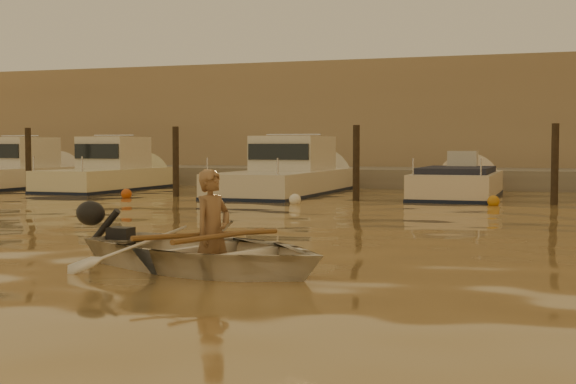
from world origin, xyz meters
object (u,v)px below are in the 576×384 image
(dinghy, at_px, (206,251))
(moored_boat_2, at_px, (286,173))
(moored_boat_1, at_px, (105,171))
(moored_boat_3, at_px, (458,189))
(moored_boat_0, at_px, (9,170))
(waterfront_building, at_px, (436,123))
(person, at_px, (212,233))

(dinghy, relative_size, moored_boat_2, 0.40)
(moored_boat_1, distance_m, moored_boat_2, 6.23)
(moored_boat_3, bearing_deg, moored_boat_0, 180.00)
(moored_boat_2, distance_m, moored_boat_3, 5.15)
(dinghy, xyz_separation_m, moored_boat_3, (1.23, 14.38, 0.00))
(dinghy, distance_m, moored_boat_1, 17.60)
(waterfront_building, bearing_deg, moored_boat_0, -139.57)
(person, height_order, moored_boat_2, moored_boat_2)
(moored_boat_3, height_order, waterfront_building, waterfront_building)
(person, bearing_deg, moored_boat_2, 33.50)
(dinghy, height_order, moored_boat_1, moored_boat_1)
(moored_boat_1, bearing_deg, moored_boat_2, 0.00)
(moored_boat_0, relative_size, moored_boat_1, 1.09)
(person, bearing_deg, moored_boat_1, 53.35)
(moored_boat_0, distance_m, waterfront_building, 17.05)
(dinghy, relative_size, moored_boat_0, 0.48)
(person, bearing_deg, moored_boat_0, 62.13)
(dinghy, height_order, waterfront_building, waterfront_building)
(dinghy, relative_size, moored_boat_3, 0.54)
(moored_boat_3, distance_m, waterfront_building, 11.43)
(moored_boat_2, bearing_deg, person, -74.49)
(moored_boat_0, height_order, moored_boat_1, same)
(person, height_order, moored_boat_3, person)
(person, distance_m, moored_boat_1, 17.68)
(dinghy, distance_m, moored_boat_3, 14.44)
(person, bearing_deg, dinghy, 90.00)
(moored_boat_3, bearing_deg, dinghy, -94.90)
(moored_boat_1, distance_m, waterfront_building, 14.42)
(waterfront_building, bearing_deg, person, -87.57)
(moored_boat_1, bearing_deg, person, -54.63)
(moored_boat_0, relative_size, moored_boat_3, 1.13)
(moored_boat_0, bearing_deg, waterfront_building, 40.43)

